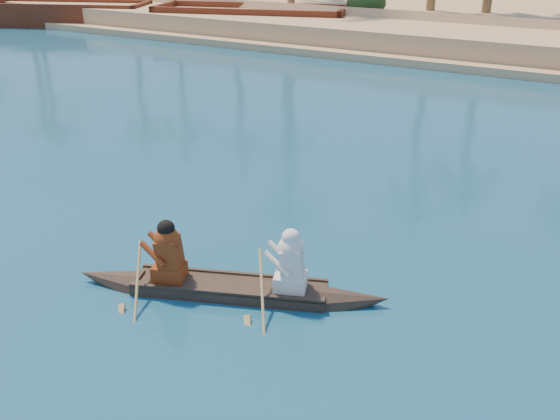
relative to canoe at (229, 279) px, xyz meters
The scene contains 5 objects.
sandy_embankment 45.89m from the canoe, 100.04° to the left, with size 150.00×51.00×1.50m.
shrub_cluster 30.87m from the canoe, 105.03° to the left, with size 100.00×6.00×2.40m, color black, non-canonical shape.
canoe is the anchor object (origin of this frame).
barge_left 36.08m from the canoe, 141.99° to the left, with size 11.14×7.25×1.76m.
barge_mid 29.90m from the canoe, 122.22° to the left, with size 12.18×7.14×1.93m.
Camera 1 is at (13.52, -5.91, 5.83)m, focal length 40.00 mm.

